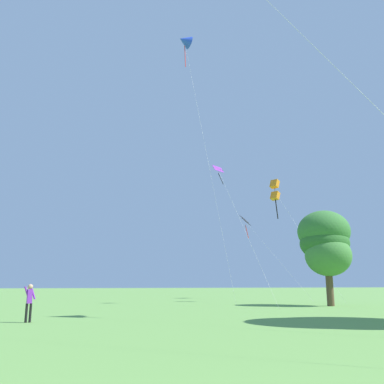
{
  "coord_description": "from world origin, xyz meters",
  "views": [
    {
      "loc": [
        -1.13,
        -2.08,
        1.55
      ],
      "look_at": [
        9.82,
        29.47,
        8.9
      ],
      "focal_mm": 39.5,
      "sensor_mm": 36.0,
      "label": 1
    }
  ],
  "objects_px": {
    "kite_purple_streamer": "(221,176)",
    "kite_blue_delta": "(185,41)",
    "kite_black_large": "(247,224)",
    "person_in_red_shirt": "(29,299)",
    "tree_left_oak": "(325,242)",
    "kite_orange_box": "(275,191)"
  },
  "relations": [
    {
      "from": "kite_purple_streamer",
      "to": "kite_blue_delta",
      "type": "bearing_deg",
      "value": 100.59
    },
    {
      "from": "kite_blue_delta",
      "to": "kite_purple_streamer",
      "type": "xyz_separation_m",
      "value": [
        1.23,
        -6.6,
        -16.76
      ]
    },
    {
      "from": "kite_blue_delta",
      "to": "kite_black_large",
      "type": "relative_size",
      "value": 2.89
    },
    {
      "from": "person_in_red_shirt",
      "to": "tree_left_oak",
      "type": "xyz_separation_m",
      "value": [
        20.87,
        7.77,
        3.8
      ]
    },
    {
      "from": "person_in_red_shirt",
      "to": "kite_purple_streamer",
      "type": "bearing_deg",
      "value": 42.07
    },
    {
      "from": "kite_orange_box",
      "to": "kite_purple_streamer",
      "type": "bearing_deg",
      "value": -162.62
    },
    {
      "from": "kite_blue_delta",
      "to": "kite_orange_box",
      "type": "relative_size",
      "value": 2.47
    },
    {
      "from": "kite_orange_box",
      "to": "person_in_red_shirt",
      "type": "relative_size",
      "value": 7.29
    },
    {
      "from": "kite_blue_delta",
      "to": "kite_orange_box",
      "type": "xyz_separation_m",
      "value": [
        7.72,
        -4.57,
        -17.14
      ]
    },
    {
      "from": "person_in_red_shirt",
      "to": "kite_orange_box",
      "type": "bearing_deg",
      "value": 35.78
    },
    {
      "from": "kite_black_large",
      "to": "kite_orange_box",
      "type": "bearing_deg",
      "value": -100.87
    },
    {
      "from": "kite_blue_delta",
      "to": "person_in_red_shirt",
      "type": "height_order",
      "value": "kite_blue_delta"
    },
    {
      "from": "kite_orange_box",
      "to": "kite_purple_streamer",
      "type": "distance_m",
      "value": 6.8
    },
    {
      "from": "kite_orange_box",
      "to": "kite_black_large",
      "type": "xyz_separation_m",
      "value": [
        1.94,
        10.12,
        -1.78
      ]
    },
    {
      "from": "kite_blue_delta",
      "to": "kite_purple_streamer",
      "type": "relative_size",
      "value": 2.37
    },
    {
      "from": "kite_black_large",
      "to": "kite_purple_streamer",
      "type": "height_order",
      "value": "kite_purple_streamer"
    },
    {
      "from": "kite_blue_delta",
      "to": "kite_black_large",
      "type": "distance_m",
      "value": 21.96
    },
    {
      "from": "kite_black_large",
      "to": "kite_blue_delta",
      "type": "bearing_deg",
      "value": -150.13
    },
    {
      "from": "kite_blue_delta",
      "to": "kite_black_large",
      "type": "height_order",
      "value": "kite_blue_delta"
    },
    {
      "from": "kite_black_large",
      "to": "person_in_red_shirt",
      "type": "bearing_deg",
      "value": -132.26
    },
    {
      "from": "kite_orange_box",
      "to": "tree_left_oak",
      "type": "xyz_separation_m",
      "value": [
        -0.14,
        -7.37,
        -5.63
      ]
    },
    {
      "from": "kite_black_large",
      "to": "kite_purple_streamer",
      "type": "bearing_deg",
      "value": -124.75
    }
  ]
}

